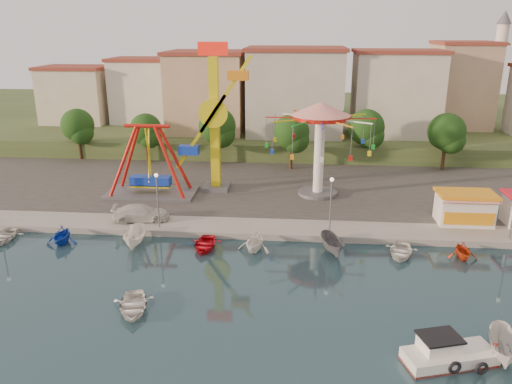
# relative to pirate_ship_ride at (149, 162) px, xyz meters

# --- Properties ---
(ground) EXTENTS (200.00, 200.00, 0.00)m
(ground) POSITION_rel_pirate_ship_ride_xyz_m (11.48, -22.40, -4.39)
(ground) COLOR #132D35
(ground) RESTS_ON ground
(quay_deck) EXTENTS (200.00, 100.00, 0.60)m
(quay_deck) POSITION_rel_pirate_ship_ride_xyz_m (11.48, 39.60, -4.09)
(quay_deck) COLOR #9E998E
(quay_deck) RESTS_ON ground
(asphalt_pad) EXTENTS (90.00, 28.00, 0.01)m
(asphalt_pad) POSITION_rel_pirate_ship_ride_xyz_m (11.48, 7.60, -3.79)
(asphalt_pad) COLOR #4C4944
(asphalt_pad) RESTS_ON quay_deck
(hill_terrace) EXTENTS (200.00, 60.00, 3.00)m
(hill_terrace) POSITION_rel_pirate_ship_ride_xyz_m (11.48, 44.60, -2.89)
(hill_terrace) COLOR #384C26
(hill_terrace) RESTS_ON ground
(pirate_ship_ride) EXTENTS (10.00, 5.00, 8.00)m
(pirate_ship_ride) POSITION_rel_pirate_ship_ride_xyz_m (0.00, 0.00, 0.00)
(pirate_ship_ride) COLOR #59595E
(pirate_ship_ride) RESTS_ON quay_deck
(kamikaze_tower) EXTENTS (5.99, 3.10, 16.50)m
(kamikaze_tower) POSITION_rel_pirate_ship_ride_xyz_m (7.32, 2.19, 4.12)
(kamikaze_tower) COLOR #59595E
(kamikaze_tower) RESTS_ON quay_deck
(wave_swinger) EXTENTS (11.60, 11.60, 10.40)m
(wave_swinger) POSITION_rel_pirate_ship_ride_xyz_m (18.71, 1.47, 3.80)
(wave_swinger) COLOR #59595E
(wave_swinger) RESTS_ON quay_deck
(booth_left) EXTENTS (5.40, 3.78, 3.08)m
(booth_left) POSITION_rel_pirate_ship_ride_xyz_m (32.46, -5.91, -2.23)
(booth_left) COLOR white
(booth_left) RESTS_ON quay_deck
(lamp_post_1) EXTENTS (0.14, 0.14, 5.00)m
(lamp_post_1) POSITION_rel_pirate_ship_ride_xyz_m (3.48, -9.40, -1.29)
(lamp_post_1) COLOR #59595E
(lamp_post_1) RESTS_ON quay_deck
(lamp_post_2) EXTENTS (0.14, 0.14, 5.00)m
(lamp_post_2) POSITION_rel_pirate_ship_ride_xyz_m (19.48, -9.40, -1.29)
(lamp_post_2) COLOR #59595E
(lamp_post_2) RESTS_ON quay_deck
(tree_0) EXTENTS (4.60, 4.60, 7.19)m
(tree_0) POSITION_rel_pirate_ship_ride_xyz_m (-14.52, 14.58, 1.08)
(tree_0) COLOR #382314
(tree_0) RESTS_ON quay_deck
(tree_1) EXTENTS (4.35, 4.35, 6.80)m
(tree_1) POSITION_rel_pirate_ship_ride_xyz_m (-4.52, 13.84, 0.81)
(tree_1) COLOR #382314
(tree_1) RESTS_ON quay_deck
(tree_2) EXTENTS (5.02, 5.02, 7.85)m
(tree_2) POSITION_rel_pirate_ship_ride_xyz_m (5.48, 13.41, 1.52)
(tree_2) COLOR #382314
(tree_2) RESTS_ON quay_deck
(tree_3) EXTENTS (4.68, 4.68, 7.32)m
(tree_3) POSITION_rel_pirate_ship_ride_xyz_m (15.48, 11.97, 1.16)
(tree_3) COLOR #382314
(tree_3) RESTS_ON quay_deck
(tree_4) EXTENTS (4.86, 4.86, 7.60)m
(tree_4) POSITION_rel_pirate_ship_ride_xyz_m (25.48, 14.96, 1.35)
(tree_4) COLOR #382314
(tree_4) RESTS_ON quay_deck
(tree_5) EXTENTS (4.83, 4.83, 7.54)m
(tree_5) POSITION_rel_pirate_ship_ride_xyz_m (35.48, 13.14, 1.31)
(tree_5) COLOR #382314
(tree_5) RESTS_ON quay_deck
(building_0) EXTENTS (9.26, 9.53, 11.87)m
(building_0) POSITION_rel_pirate_ship_ride_xyz_m (-21.89, 23.67, 4.54)
(building_0) COLOR beige
(building_0) RESTS_ON hill_terrace
(building_1) EXTENTS (12.33, 9.01, 8.63)m
(building_1) POSITION_rel_pirate_ship_ride_xyz_m (-9.85, 28.99, 2.92)
(building_1) COLOR silver
(building_1) RESTS_ON hill_terrace
(building_2) EXTENTS (11.95, 9.28, 11.23)m
(building_2) POSITION_rel_pirate_ship_ride_xyz_m (3.29, 29.56, 4.22)
(building_2) COLOR tan
(building_2) RESTS_ON hill_terrace
(building_3) EXTENTS (12.59, 10.50, 9.20)m
(building_3) POSITION_rel_pirate_ship_ride_xyz_m (17.08, 26.41, 3.20)
(building_3) COLOR beige
(building_3) RESTS_ON hill_terrace
(building_4) EXTENTS (10.75, 9.23, 9.24)m
(building_4) POSITION_rel_pirate_ship_ride_xyz_m (30.55, 29.81, 3.22)
(building_4) COLOR beige
(building_4) RESTS_ON hill_terrace
(building_5) EXTENTS (12.77, 10.96, 11.21)m
(building_5) POSITION_rel_pirate_ship_ride_xyz_m (43.85, 27.94, 4.21)
(building_5) COLOR tan
(building_5) RESTS_ON hill_terrace
(minaret) EXTENTS (2.80, 2.80, 18.00)m
(minaret) POSITION_rel_pirate_ship_ride_xyz_m (47.48, 31.60, 8.15)
(minaret) COLOR silver
(minaret) RESTS_ON hill_terrace
(cabin_motorboat) EXTENTS (5.67, 3.44, 1.87)m
(cabin_motorboat) POSITION_rel_pirate_ship_ride_xyz_m (25.34, -26.93, -3.89)
(cabin_motorboat) COLOR white
(cabin_motorboat) RESTS_ON ground
(rowboat_a) EXTENTS (3.80, 4.62, 0.83)m
(rowboat_a) POSITION_rel_pirate_ship_ride_xyz_m (5.34, -23.06, -3.98)
(rowboat_a) COLOR white
(rowboat_a) RESTS_ON ground
(skiff) EXTENTS (2.45, 4.32, 1.58)m
(skiff) POSITION_rel_pirate_ship_ride_xyz_m (28.72, -26.24, -3.61)
(skiff) COLOR silver
(skiff) RESTS_ON ground
(van) EXTENTS (5.69, 3.12, 1.56)m
(van) POSITION_rel_pirate_ship_ride_xyz_m (1.29, -7.94, -3.01)
(van) COLOR silver
(van) RESTS_ON quay_deck
(moored_boat_0) EXTENTS (2.98, 4.05, 0.81)m
(moored_boat_0) POSITION_rel_pirate_ship_ride_xyz_m (-10.37, -12.60, -3.99)
(moored_boat_0) COLOR silver
(moored_boat_0) RESTS_ON ground
(moored_boat_1) EXTENTS (2.99, 3.39, 1.67)m
(moored_boat_1) POSITION_rel_pirate_ship_ride_xyz_m (-4.63, -12.60, -3.56)
(moored_boat_1) COLOR #143AB1
(moored_boat_1) RESTS_ON ground
(moored_boat_2) EXTENTS (1.95, 4.34, 1.63)m
(moored_boat_2) POSITION_rel_pirate_ship_ride_xyz_m (2.15, -12.60, -3.58)
(moored_boat_2) COLOR silver
(moored_boat_2) RESTS_ON ground
(moored_boat_3) EXTENTS (2.77, 3.86, 0.79)m
(moored_boat_3) POSITION_rel_pirate_ship_ride_xyz_m (8.39, -12.60, -4.00)
(moored_boat_3) COLOR red
(moored_boat_3) RESTS_ON ground
(moored_boat_4) EXTENTS (3.63, 3.95, 1.75)m
(moored_boat_4) POSITION_rel_pirate_ship_ride_xyz_m (12.83, -12.60, -3.52)
(moored_boat_4) COLOR white
(moored_boat_4) RESTS_ON ground
(moored_boat_5) EXTENTS (2.48, 4.35, 1.58)m
(moored_boat_5) POSITION_rel_pirate_ship_ride_xyz_m (19.55, -12.60, -3.60)
(moored_boat_5) COLOR slate
(moored_boat_5) RESTS_ON ground
(moored_boat_6) EXTENTS (3.68, 4.47, 0.81)m
(moored_boat_6) POSITION_rel_pirate_ship_ride_xyz_m (25.35, -12.60, -3.99)
(moored_boat_6) COLOR white
(moored_boat_6) RESTS_ON ground
(moored_boat_7) EXTENTS (2.42, 2.80, 1.46)m
(moored_boat_7) POSITION_rel_pirate_ship_ride_xyz_m (30.48, -12.60, -3.66)
(moored_boat_7) COLOR red
(moored_boat_7) RESTS_ON ground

